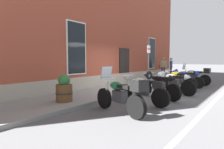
{
  "coord_description": "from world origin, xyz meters",
  "views": [
    {
      "loc": [
        -8.52,
        -4.33,
        1.52
      ],
      "look_at": [
        -1.41,
        0.91,
        0.87
      ],
      "focal_mm": 30.94,
      "sensor_mm": 36.0,
      "label": 1
    }
  ],
  "objects": [
    {
      "name": "motorcycle_white_sport",
      "position": [
        0.08,
        -1.33,
        0.56
      ],
      "size": [
        0.72,
        2.15,
        1.03
      ],
      "color": "black",
      "rests_on": "ground_plane"
    },
    {
      "name": "ground_plane",
      "position": [
        0.0,
        0.0,
        0.0
      ],
      "size": [
        140.0,
        140.0,
        0.0
      ],
      "primitive_type": "plane",
      "color": "#4C4C4F"
    },
    {
      "name": "pedestrian_tan_coat",
      "position": [
        7.1,
        1.82,
        1.04
      ],
      "size": [
        0.43,
        0.6,
        1.64
      ],
      "color": "#2D3351",
      "rests_on": "sidewalk"
    },
    {
      "name": "motorcycle_blue_sport",
      "position": [
        2.66,
        -1.15,
        0.56
      ],
      "size": [
        0.62,
        2.09,
        1.03
      ],
      "color": "black",
      "rests_on": "ground_plane"
    },
    {
      "name": "brick_pub_facade",
      "position": [
        -0.0,
        5.23,
        4.42
      ],
      "size": [
        20.98,
        5.5,
        8.86
      ],
      "color": "brown",
      "rests_on": "ground_plane"
    },
    {
      "name": "pedestrian_blue_top",
      "position": [
        6.5,
        0.95,
        1.03
      ],
      "size": [
        0.57,
        0.3,
        1.62
      ],
      "color": "black",
      "rests_on": "sidewalk"
    },
    {
      "name": "parking_sign",
      "position": [
        1.73,
        0.6,
        1.62
      ],
      "size": [
        0.36,
        0.07,
        2.29
      ],
      "color": "#4C4C51",
      "rests_on": "sidewalk"
    },
    {
      "name": "motorcycle_green_touring",
      "position": [
        -4.03,
        -1.34,
        0.56
      ],
      "size": [
        0.92,
        2.04,
        1.33
      ],
      "color": "black",
      "rests_on": "ground_plane"
    },
    {
      "name": "lane_stripe",
      "position": [
        0.0,
        -3.2,
        0.0
      ],
      "size": [
        26.98,
        0.12,
        0.01
      ],
      "primitive_type": "cube",
      "color": "silver",
      "rests_on": "ground_plane"
    },
    {
      "name": "motorcycle_black_sport",
      "position": [
        -1.22,
        -1.2,
        0.58
      ],
      "size": [
        0.9,
        2.05,
        1.07
      ],
      "color": "black",
      "rests_on": "ground_plane"
    },
    {
      "name": "motorcycle_silver_touring",
      "position": [
        3.98,
        -1.44,
        0.56
      ],
      "size": [
        0.62,
        2.04,
        1.35
      ],
      "color": "black",
      "rests_on": "ground_plane"
    },
    {
      "name": "sidewalk",
      "position": [
        0.0,
        1.26,
        0.06
      ],
      "size": [
        26.98,
        2.53,
        0.13
      ],
      "primitive_type": "cube",
      "color": "slate",
      "rests_on": "ground_plane"
    },
    {
      "name": "motorcycle_yellow_naked",
      "position": [
        1.31,
        -1.19,
        0.5
      ],
      "size": [
        0.67,
        2.07,
        1.01
      ],
      "color": "black",
      "rests_on": "ground_plane"
    },
    {
      "name": "barrel_planter",
      "position": [
        -4.27,
        0.82,
        0.53
      ],
      "size": [
        0.58,
        0.58,
        0.92
      ],
      "color": "brown",
      "rests_on": "sidewalk"
    },
    {
      "name": "motorcycle_grey_naked",
      "position": [
        -2.6,
        -1.2,
        0.49
      ],
      "size": [
        0.62,
        2.14,
        0.99
      ],
      "color": "black",
      "rests_on": "ground_plane"
    }
  ]
}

